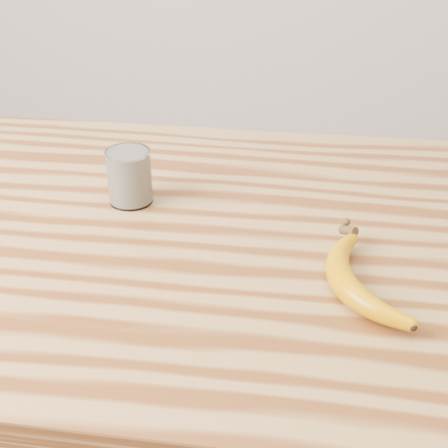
# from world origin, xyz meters

# --- Properties ---
(table) EXTENTS (1.20, 0.80, 0.90)m
(table) POSITION_xyz_m (0.00, 0.00, 0.77)
(table) COLOR #A17940
(table) RESTS_ON ground
(smoothie_glass) EXTENTS (0.07, 0.07, 0.09)m
(smoothie_glass) POSITION_xyz_m (-0.05, 0.07, 0.95)
(smoothie_glass) COLOR white
(smoothie_glass) RESTS_ON table
(banana) EXTENTS (0.19, 0.30, 0.04)m
(banana) POSITION_xyz_m (0.29, -0.13, 0.92)
(banana) COLOR #C68200
(banana) RESTS_ON table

